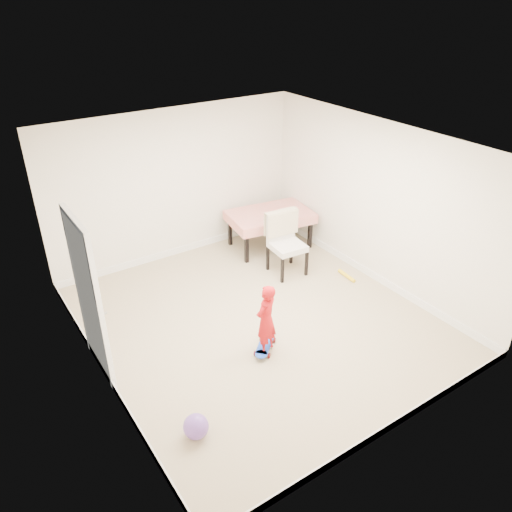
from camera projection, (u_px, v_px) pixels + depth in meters
ground at (258, 320)px, 7.28m from camera, size 5.00×5.00×0.00m
ceiling at (258, 147)px, 6.02m from camera, size 4.50×5.00×0.04m
wall_back at (176, 185)px, 8.44m from camera, size 4.50×0.04×2.60m
wall_front at (401, 338)px, 4.85m from camera, size 4.50×0.04×2.60m
wall_left at (93, 292)px, 5.56m from camera, size 0.04×5.00×2.60m
wall_right at (377, 204)px, 7.73m from camera, size 0.04×5.00×2.60m
door at (89, 300)px, 5.91m from camera, size 0.11×0.94×2.11m
baseboard_back at (181, 249)px, 9.05m from camera, size 4.50×0.02×0.12m
baseboard_front at (386, 429)px, 5.44m from camera, size 4.50×0.02×0.12m
baseboard_left at (108, 377)px, 6.16m from camera, size 0.02×5.00×0.12m
baseboard_right at (369, 273)px, 8.34m from camera, size 0.02×5.00×0.12m
dining_table at (270, 229)px, 9.14m from camera, size 1.58×1.13×0.68m
dining_chair at (288, 245)px, 8.21m from camera, size 0.63×0.70×1.06m
skateboard at (265, 346)px, 6.70m from camera, size 0.59×0.56×0.09m
child at (266, 322)px, 6.41m from camera, size 0.43×0.37×1.00m
balloon at (196, 426)px, 5.37m from camera, size 0.28×0.28×0.28m
foam_toy at (347, 276)px, 8.31m from camera, size 0.09×0.40×0.06m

